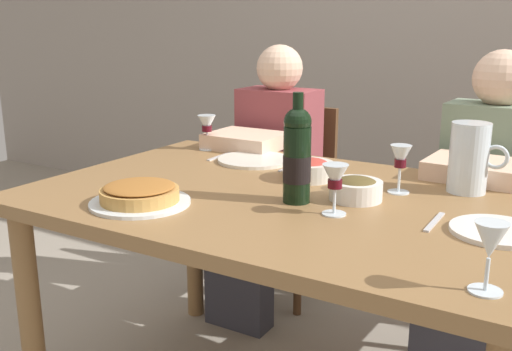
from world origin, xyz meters
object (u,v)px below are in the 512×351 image
Objects in this scene: water_pitcher at (469,162)px; wine_glass_centre at (490,244)px; wine_glass_spare at (400,159)px; dinner_plate_right_setting at (498,231)px; chair_right at (493,221)px; wine_bottle at (297,155)px; dining_table at (287,223)px; dinner_plate_left_setting at (255,160)px; chair_left at (291,187)px; salad_bowl at (308,169)px; olive_bowl at (356,188)px; wine_glass_right_diner at (335,179)px; baked_tart at (140,195)px; diner_left at (266,174)px; wine_glass_left_diner at (207,125)px; diner_right at (482,208)px.

water_pitcher is 0.69m from wine_glass_centre.
wine_glass_spare is 0.64× the size of dinner_plate_right_setting.
wine_bottle is at bearing 69.68° from chair_right.
dinner_plate_left_setting is (-0.30, 0.30, 0.10)m from dining_table.
chair_left is (-1.04, 0.93, -0.27)m from dinner_plate_right_setting.
salad_bowl is 0.86m from wine_glass_centre.
olive_bowl is 0.67× the size of dinner_plate_right_setting.
dinner_plate_left_setting is at bearing 158.72° from dinner_plate_right_setting.
wine_glass_spare is (0.08, 0.29, 0.01)m from wine_glass_right_diner.
dinner_plate_right_setting is 1.42m from chair_left.
wine_glass_spare is at bearing 135.31° from chair_left.
baked_tart is 0.98m from diner_left.
diner_left is (0.11, 0.27, -0.24)m from wine_glass_left_diner.
baked_tart is 1.04× the size of dinner_plate_left_setting.
wine_glass_centre is (0.56, -0.33, -0.04)m from wine_bottle.
diner_right reaches higher than baked_tart.
chair_left is 0.75× the size of diner_right.
chair_right is (0.18, 0.69, -0.36)m from wine_glass_spare.
wine_glass_right_diner reaches higher than dinner_plate_right_setting.
olive_bowl is (0.19, 0.04, 0.13)m from dining_table.
wine_bottle is 0.26× the size of diner_left.
dining_table is 1.29× the size of diner_left.
chair_right reaches higher than dining_table.
dinner_plate_left_setting is at bearing 178.84° from water_pitcher.
diner_right is (0.39, 0.69, -0.28)m from wine_bottle.
dining_table is at bearing 65.11° from chair_right.
diner_right is at bearing 71.27° from wine_glass_right_diner.
wine_glass_right_diner is 0.16× the size of chair_left.
diner_right reaches higher than dinner_plate_left_setting.
dining_table is 5.38× the size of baked_tart.
dinner_plate_right_setting reaches higher than dining_table.
wine_glass_right_diner is (0.00, -0.15, 0.06)m from olive_bowl.
dining_table is at bearing 134.29° from wine_bottle.
dinner_plate_left_setting is 0.67m from chair_left.
dinner_plate_right_setting is (0.89, 0.26, -0.02)m from baked_tart.
baked_tart is 0.24× the size of diner_right.
wine_glass_centre is at bearing -33.10° from wine_glass_right_diner.
water_pitcher reaches higher than chair_right.
chair_left is at bearing 127.21° from olive_bowl.
dining_table is 0.24m from olive_bowl.
wine_glass_spare is 0.54m from diner_right.
wine_glass_spare is at bearing -13.83° from wine_glass_left_diner.
wine_glass_spare is (-0.17, -0.11, 0.01)m from water_pitcher.
diner_right is (0.89, -0.03, 0.00)m from diner_left.
dining_table is 0.22m from salad_bowl.
chair_left is at bearing 77.56° from wine_glass_left_diner.
wine_bottle is at bearing -71.63° from salad_bowl.
dinner_plate_right_setting is 1.26m from diner_left.
salad_bowl is at bearing -20.55° from wine_glass_left_diner.
diner_right reaches higher than wine_bottle.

